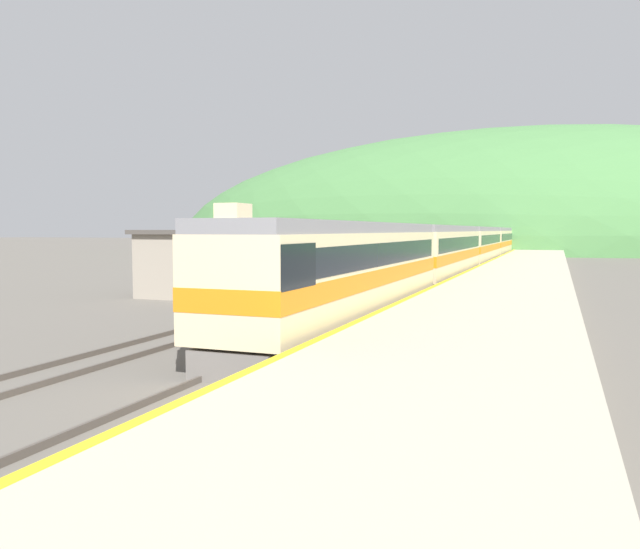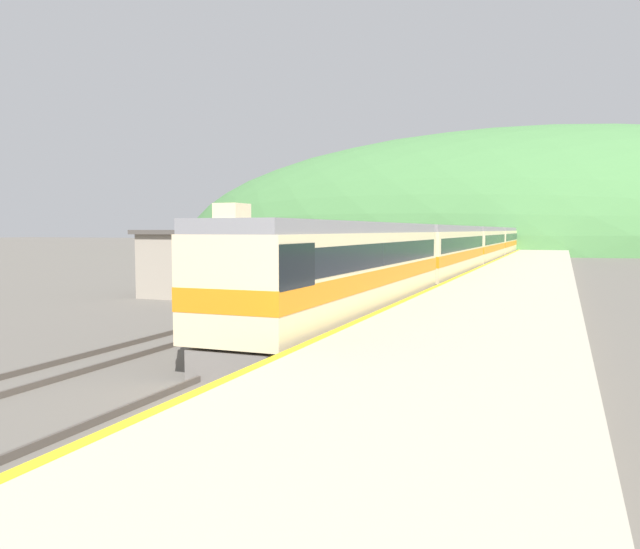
{
  "view_description": "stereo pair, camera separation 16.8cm",
  "coord_description": "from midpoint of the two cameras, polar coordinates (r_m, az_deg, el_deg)",
  "views": [
    {
      "loc": [
        7.45,
        4.84,
        3.76
      ],
      "look_at": [
        0.63,
        22.73,
        2.39
      ],
      "focal_mm": 35.0,
      "sensor_mm": 36.0,
      "label": 1
    },
    {
      "loc": [
        7.61,
        4.9,
        3.76
      ],
      "look_at": [
        0.63,
        22.73,
        2.39
      ],
      "focal_mm": 35.0,
      "sensor_mm": 36.0,
      "label": 2
    }
  ],
  "objects": [
    {
      "name": "track_siding",
      "position": [
        66.38,
        10.69,
        0.85
      ],
      "size": [
        1.52,
        180.0,
        0.16
      ],
      "color": "#4C443D",
      "rests_on": "ground"
    },
    {
      "name": "carriage_third",
      "position": [
        63.36,
        14.56,
        2.56
      ],
      "size": [
        2.95,
        19.31,
        4.05
      ],
      "color": "black",
      "rests_on": "ground"
    },
    {
      "name": "station_shed",
      "position": [
        35.59,
        -9.52,
        1.05
      ],
      "size": [
        7.42,
        5.52,
        3.76
      ],
      "color": "gray",
      "rests_on": "ground"
    },
    {
      "name": "platform",
      "position": [
        45.32,
        18.1,
        -0.23
      ],
      "size": [
        6.54,
        140.0,
        1.01
      ],
      "color": "#B2A893",
      "rests_on": "ground"
    },
    {
      "name": "carriage_fourth",
      "position": [
        83.44,
        16.22,
        2.87
      ],
      "size": [
        2.95,
        19.31,
        4.05
      ],
      "color": "black",
      "rests_on": "ground"
    },
    {
      "name": "track_main",
      "position": [
        65.67,
        14.76,
        0.75
      ],
      "size": [
        1.52,
        180.0,
        0.16
      ],
      "color": "#4C443D",
      "rests_on": "ground"
    },
    {
      "name": "distant_hills",
      "position": [
        122.9,
        17.87,
        2.15
      ],
      "size": [
        141.46,
        63.66,
        44.96
      ],
      "color": "#477A42",
      "rests_on": "ground"
    },
    {
      "name": "express_train_lead_car",
      "position": [
        23.68,
        2.78,
        0.35
      ],
      "size": [
        2.96,
        19.09,
        4.41
      ],
      "color": "black",
      "rests_on": "ground"
    },
    {
      "name": "siding_train",
      "position": [
        60.73,
        9.72,
        2.38
      ],
      "size": [
        2.9,
        36.87,
        3.89
      ],
      "color": "black",
      "rests_on": "ground"
    },
    {
      "name": "carriage_second",
      "position": [
        43.39,
        11.37,
        1.96
      ],
      "size": [
        2.95,
        19.31,
        4.05
      ],
      "color": "black",
      "rests_on": "ground"
    }
  ]
}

